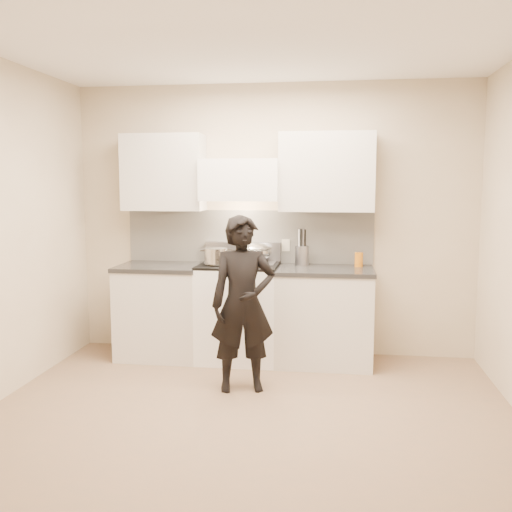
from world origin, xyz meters
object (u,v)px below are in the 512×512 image
(utensil_crock, at_px, (302,254))
(person, at_px, (243,304))
(stove, at_px, (239,311))
(wok, at_px, (255,252))
(counter_right, at_px, (324,315))

(utensil_crock, bearing_deg, person, -112.60)
(stove, relative_size, wok, 2.20)
(counter_right, height_order, person, person)
(stove, height_order, wok, wok)
(counter_right, bearing_deg, stove, -180.00)
(utensil_crock, bearing_deg, stove, -163.05)
(counter_right, bearing_deg, utensil_crock, 141.57)
(wok, bearing_deg, person, -87.78)
(stove, distance_m, utensil_crock, 0.84)
(stove, xyz_separation_m, person, (0.18, -0.83, 0.26))
(counter_right, xyz_separation_m, utensil_crock, (-0.23, 0.18, 0.57))
(wok, distance_m, person, 0.99)
(wok, relative_size, person, 0.30)
(stove, height_order, counter_right, stove)
(stove, bearing_deg, utensil_crock, 16.95)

